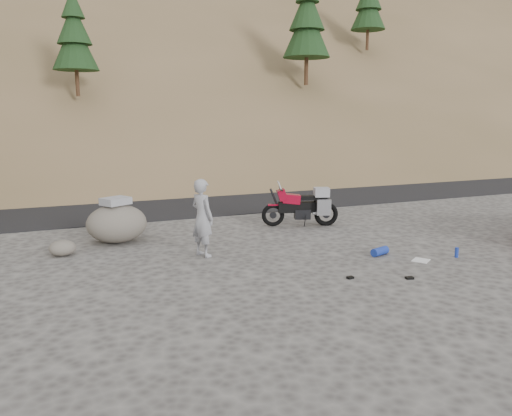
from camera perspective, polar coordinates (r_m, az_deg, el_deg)
The scene contains 12 objects.
ground at distance 11.86m, azimuth 5.61°, elevation -5.68°, with size 140.00×140.00×0.00m, color #474442.
road at distance 20.05m, azimuth -6.62°, elevation 0.88°, with size 120.00×7.00×0.05m, color black.
hillside at distance 51.78m, azimuth -17.33°, elevation 18.52°, with size 120.00×73.00×46.72m.
motorcycle at distance 15.19m, azimuth 5.47°, elevation 0.17°, with size 2.27×1.10×1.40m.
man at distance 12.05m, azimuth -6.07°, elevation -5.43°, with size 0.67×0.44×1.85m, color #9A9BA0.
boulder at distance 13.62m, azimuth -15.63°, elevation -1.66°, with size 1.88×1.73×1.19m.
small_rock at distance 12.80m, azimuth -21.25°, elevation -4.28°, with size 0.77×0.73×0.37m.
gear_white_cloth at distance 12.18m, azimuth 18.33°, elevation -5.70°, with size 0.39×0.34×0.01m, color white.
gear_blue_mat at distance 12.34m, azimuth 13.97°, elevation -4.83°, with size 0.20×0.20×0.49m, color #1A339F.
gear_bottle at distance 12.72m, azimuth 21.95°, elevation -4.73°, with size 0.09×0.09×0.24m, color #1A339F.
gear_glove_a at distance 10.76m, azimuth 17.14°, elevation -7.64°, with size 0.16×0.11×0.04m, color black.
gear_glove_b at distance 10.50m, azimuth 10.72°, elevation -7.81°, with size 0.13×0.10×0.04m, color black.
Camera 1 is at (-5.43, -10.02, 3.25)m, focal length 35.00 mm.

